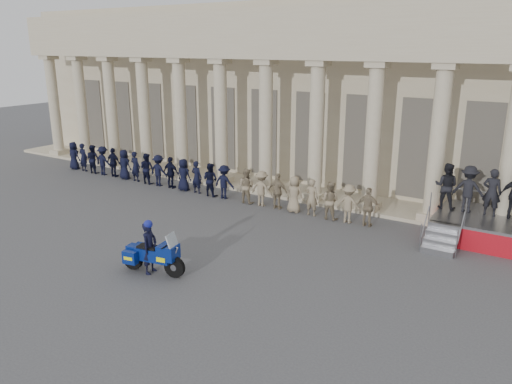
# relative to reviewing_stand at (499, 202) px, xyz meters

# --- Properties ---
(ground) EXTENTS (90.00, 90.00, 0.00)m
(ground) POSITION_rel_reviewing_stand_xyz_m (-8.97, -7.35, -1.48)
(ground) COLOR #48484B
(ground) RESTS_ON ground
(building) EXTENTS (40.00, 12.50, 9.00)m
(building) POSITION_rel_reviewing_stand_xyz_m (-8.97, 7.39, 3.04)
(building) COLOR #BEAE8E
(building) RESTS_ON ground
(officer_rank) EXTENTS (18.52, 0.60, 1.59)m
(officer_rank) POSITION_rel_reviewing_stand_xyz_m (-13.13, -1.12, -0.69)
(officer_rank) COLOR black
(officer_rank) RESTS_ON ground
(reviewing_stand) EXTENTS (4.86, 4.12, 2.64)m
(reviewing_stand) POSITION_rel_reviewing_stand_xyz_m (0.00, 0.00, 0.00)
(reviewing_stand) COLOR gray
(reviewing_stand) RESTS_ON ground
(motorcycle) EXTENTS (2.21, 1.04, 1.43)m
(motorcycle) POSITION_rel_reviewing_stand_xyz_m (-8.61, -8.77, -0.86)
(motorcycle) COLOR black
(motorcycle) RESTS_ON ground
(rider) EXTENTS (0.50, 0.67, 1.76)m
(rider) POSITION_rel_reviewing_stand_xyz_m (-8.73, -8.79, -0.61)
(rider) COLOR black
(rider) RESTS_ON ground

